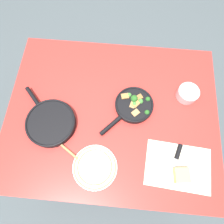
{
  "coord_description": "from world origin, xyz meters",
  "views": [
    {
      "loc": [
        0.04,
        -0.41,
        1.85
      ],
      "look_at": [
        0.0,
        0.0,
        0.76
      ],
      "focal_mm": 32.0,
      "sensor_mm": 36.0,
      "label": 1
    }
  ],
  "objects": [
    {
      "name": "dining_table_red",
      "position": [
        0.0,
        0.0,
        0.67
      ],
      "size": [
        1.26,
        1.0,
        0.74
      ],
      "color": "#B72D28",
      "rests_on": "ground_plane"
    },
    {
      "name": "grater_knife",
      "position": [
        0.37,
        -0.23,
        0.75
      ],
      "size": [
        0.09,
        0.23,
        0.02
      ],
      "rotation": [
        0.0,
        0.0,
        4.4
      ],
      "color": "silver",
      "rests_on": "dining_table_red"
    },
    {
      "name": "skillet_broccoli",
      "position": [
        0.12,
        0.05,
        0.77
      ],
      "size": [
        0.3,
        0.32,
        0.07
      ],
      "rotation": [
        0.0,
        0.0,
        3.97
      ],
      "color": "black",
      "rests_on": "dining_table_red"
    },
    {
      "name": "prep_bowl_steel",
      "position": [
        0.44,
        0.16,
        0.77
      ],
      "size": [
        0.13,
        0.13,
        0.06
      ],
      "color": "#B7B7BC",
      "rests_on": "dining_table_red"
    },
    {
      "name": "ground_plane",
      "position": [
        0.0,
        0.0,
        0.0
      ],
      "size": [
        14.0,
        14.0,
        0.0
      ],
      "primitive_type": "plane",
      "color": "#424C51"
    },
    {
      "name": "cheese_block",
      "position": [
        0.39,
        -0.32,
        0.76
      ],
      "size": [
        0.08,
        0.08,
        0.05
      ],
      "color": "#EACC66",
      "rests_on": "dining_table_red"
    },
    {
      "name": "skillet_eggs",
      "position": [
        -0.34,
        -0.1,
        0.77
      ],
      "size": [
        0.34,
        0.36,
        0.05
      ],
      "rotation": [
        0.0,
        0.0,
        2.31
      ],
      "color": "black",
      "rests_on": "dining_table_red"
    },
    {
      "name": "dinner_plate_stack",
      "position": [
        -0.06,
        -0.32,
        0.76
      ],
      "size": [
        0.24,
        0.24,
        0.03
      ],
      "color": "white",
      "rests_on": "dining_table_red"
    },
    {
      "name": "wooden_spoon",
      "position": [
        -0.25,
        -0.22,
        0.75
      ],
      "size": [
        0.33,
        0.23,
        0.02
      ],
      "rotation": [
        0.0,
        0.0,
        2.56
      ],
      "color": "#A87A4C",
      "rests_on": "dining_table_red"
    },
    {
      "name": "parchment_sheet",
      "position": [
        0.38,
        -0.27,
        0.74
      ],
      "size": [
        0.37,
        0.27,
        0.0
      ],
      "color": "beige",
      "rests_on": "dining_table_red"
    }
  ]
}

